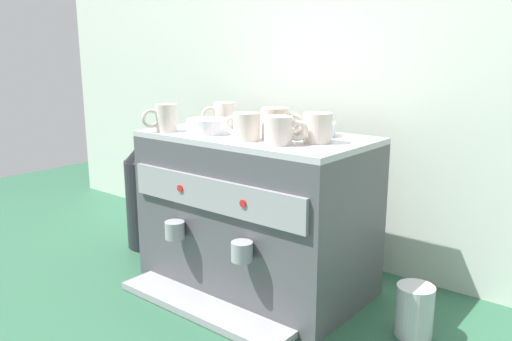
% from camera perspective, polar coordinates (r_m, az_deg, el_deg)
% --- Properties ---
extents(ground_plane, '(4.00, 4.00, 0.00)m').
position_cam_1_polar(ground_plane, '(1.61, 0.00, -12.47)').
color(ground_plane, '#28563D').
extents(tiled_backsplash_wall, '(2.80, 0.03, 1.13)m').
position_cam_1_polar(tiled_backsplash_wall, '(1.74, 7.22, 8.64)').
color(tiled_backsplash_wall, silver).
rests_on(tiled_backsplash_wall, ground_plane).
extents(espresso_machine, '(0.67, 0.47, 0.46)m').
position_cam_1_polar(espresso_machine, '(1.52, -0.11, -4.67)').
color(espresso_machine, '#4C4C51').
rests_on(espresso_machine, ground_plane).
extents(ceramic_cup_0, '(0.11, 0.07, 0.07)m').
position_cam_1_polar(ceramic_cup_0, '(1.36, -1.20, 4.96)').
color(ceramic_cup_0, beige).
rests_on(ceramic_cup_0, espresso_machine).
extents(ceramic_cup_1, '(0.08, 0.10, 0.08)m').
position_cam_1_polar(ceramic_cup_1, '(1.61, -3.68, 6.24)').
color(ceramic_cup_1, beige).
rests_on(ceramic_cup_1, espresso_machine).
extents(ceramic_cup_2, '(0.10, 0.10, 0.08)m').
position_cam_1_polar(ceramic_cup_2, '(1.34, 6.86, 4.81)').
color(ceramic_cup_2, beige).
rests_on(ceramic_cup_2, espresso_machine).
extents(ceramic_cup_3, '(0.07, 0.10, 0.08)m').
position_cam_1_polar(ceramic_cup_3, '(1.55, -10.19, 5.84)').
color(ceramic_cup_3, beige).
rests_on(ceramic_cup_3, espresso_machine).
extents(ceramic_cup_4, '(0.11, 0.08, 0.08)m').
position_cam_1_polar(ceramic_cup_4, '(1.41, 2.27, 5.37)').
color(ceramic_cup_4, beige).
rests_on(ceramic_cup_4, espresso_machine).
extents(ceramic_cup_5, '(0.10, 0.09, 0.07)m').
position_cam_1_polar(ceramic_cup_5, '(1.30, 2.73, 4.51)').
color(ceramic_cup_5, beige).
rests_on(ceramic_cup_5, espresso_machine).
extents(ceramic_bowl_0, '(0.09, 0.09, 0.03)m').
position_cam_1_polar(ceramic_bowl_0, '(1.53, 2.19, 5.06)').
color(ceramic_bowl_0, white).
rests_on(ceramic_bowl_0, espresso_machine).
extents(ceramic_bowl_1, '(0.12, 0.12, 0.04)m').
position_cam_1_polar(ceramic_bowl_1, '(1.45, 6.58, 4.60)').
color(ceramic_bowl_1, white).
rests_on(ceramic_bowl_1, espresso_machine).
extents(ceramic_bowl_2, '(0.12, 0.12, 0.04)m').
position_cam_1_polar(ceramic_bowl_2, '(1.49, -5.48, 4.95)').
color(ceramic_bowl_2, white).
rests_on(ceramic_bowl_2, espresso_machine).
extents(coffee_grinder, '(0.18, 0.18, 0.42)m').
position_cam_1_polar(coffee_grinder, '(1.88, -11.72, -2.25)').
color(coffee_grinder, black).
rests_on(coffee_grinder, ground_plane).
extents(milk_pitcher, '(0.09, 0.09, 0.13)m').
position_cam_1_polar(milk_pitcher, '(1.37, 17.35, -14.79)').
color(milk_pitcher, '#B7B7BC').
rests_on(milk_pitcher, ground_plane).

